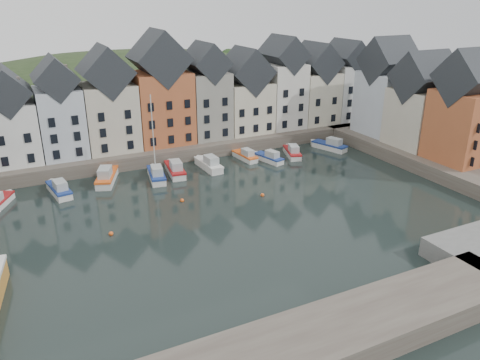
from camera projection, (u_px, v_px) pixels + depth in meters
ground at (238, 221)px, 54.42m from camera, size 260.00×260.00×0.00m
far_quay at (160, 144)px, 79.07m from camera, size 90.00×16.00×2.00m
right_quay at (446, 159)px, 71.77m from camera, size 14.00×54.00×2.00m
hillside at (132, 193)px, 107.74m from camera, size 153.60×70.40×64.00m
far_terrace at (180, 98)px, 75.82m from camera, size 72.37×8.16×17.78m
right_terrace at (423, 102)px, 72.67m from camera, size 8.30×24.25×16.36m
mooring_buoys at (189, 208)px, 57.17m from camera, size 20.50×5.50×0.50m
boat_b at (59, 190)px, 61.29m from camera, size 2.82×6.35×2.36m
boat_c at (107, 177)px, 65.27m from camera, size 4.51×7.29×2.68m
boat_d at (157, 174)px, 66.20m from camera, size 2.98×6.63×12.22m
boat_e at (175, 170)px, 68.18m from camera, size 2.84×6.73×2.51m
boat_f at (209, 164)px, 70.26m from camera, size 2.27×6.51×2.47m
boat_g at (245, 156)px, 74.37m from camera, size 2.20×5.55×2.08m
boat_h at (269, 158)px, 73.48m from camera, size 2.94×5.70×2.09m
boat_i at (292, 152)px, 75.92m from camera, size 3.62×6.17×2.26m
boat_j at (330, 146)px, 79.14m from camera, size 3.81×6.45×2.37m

